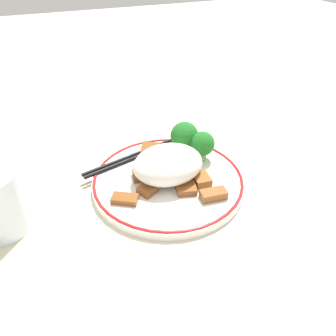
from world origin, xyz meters
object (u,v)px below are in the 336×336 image
broccoli_back_left (202,144)px  broccoli_back_center (184,136)px  plate (168,180)px  chopsticks (139,155)px

broccoli_back_left → broccoli_back_center: (0.02, -0.03, 0.00)m
plate → broccoli_back_left: 0.09m
plate → broccoli_back_center: (-0.05, -0.06, 0.04)m
plate → chopsticks: (0.02, -0.08, 0.01)m
plate → broccoli_back_left: size_ratio=4.72×
broccoli_back_center → chopsticks: 0.09m
broccoli_back_left → plate: bearing=21.3°
plate → chopsticks: size_ratio=1.16×
broccoli_back_center → plate: bearing=47.0°
plate → broccoli_back_center: bearing=-133.0°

